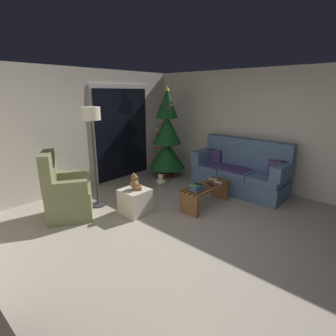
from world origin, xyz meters
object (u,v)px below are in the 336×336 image
Objects in this scene: floor_lamp at (91,124)px; couch at (240,172)px; remote_black at (210,184)px; remote_silver at (213,179)px; armchair at (66,194)px; ottoman at (135,201)px; christmas_tree at (167,138)px; teddy_bear_chestnut at (135,183)px; remote_white at (218,182)px; book_stack at (197,187)px; coffee_table at (206,192)px; cell_phone at (198,184)px; teddy_bear_cream_by_tree at (161,181)px.

couch is at bearing -32.72° from floor_lamp.
remote_silver is (0.28, 0.13, 0.00)m from remote_black.
ottoman is at bearing -40.80° from armchair.
christmas_tree is at bearing 27.40° from ottoman.
floor_lamp is at bearing 109.08° from teddy_bear_chestnut.
ottoman is (-1.30, 0.83, -0.20)m from remote_white.
floor_lamp reaches higher than armchair.
ottoman is at bearing 159.54° from couch.
book_stack is 0.15× the size of floor_lamp.
book_stack reaches higher than remote_black.
christmas_tree reaches higher than coffee_table.
remote_silver is at bearing -25.32° from ottoman.
cell_phone reaches higher than remote_black.
floor_lamp reaches higher than teddy_bear_chestnut.
floor_lamp is 6.25× the size of teddy_bear_cream_by_tree.
remote_silver is (-0.81, 0.16, 0.02)m from couch.
christmas_tree is 2.26m from ottoman.
armchair is 1.15m from teddy_bear_chestnut.
couch is 1.09× the size of floor_lamp.
remote_white and remote_black have the same top height.
teddy_bear_chestnut is at bearing -70.92° from floor_lamp.
remote_black is at bearing -170.06° from remote_silver.
remote_silver is (0.09, 0.18, 0.00)m from remote_white.
remote_silver is at bearing -84.22° from teddy_bear_cream_by_tree.
remote_white is at bearing -20.66° from coffee_table.
cell_phone is (-0.54, 0.06, 0.09)m from remote_white.
christmas_tree is (1.13, 1.76, 0.44)m from cell_phone.
teddy_bear_cream_by_tree is (-0.94, 1.42, -0.28)m from couch.
remote_black is at bearing -5.64° from book_stack.
cell_phone is at bearing -173.78° from coffee_table.
cell_phone is (-0.35, 0.02, 0.09)m from remote_black.
coffee_table is at bearing -116.00° from christmas_tree.
teddy_bear_cream_by_tree is at bearing 64.13° from cell_phone.
remote_black is at bearing -35.49° from teddy_bear_chestnut.
coffee_table is 0.97× the size of armchair.
remote_white is at bearing -108.13° from christmas_tree.
remote_white reaches higher than coffee_table.
remote_silver is 1.30m from teddy_bear_cream_by_tree.
couch reaches higher than cell_phone.
remote_white is 0.09× the size of floor_lamp.
floor_lamp is at bearing 124.08° from remote_silver.
christmas_tree is (-0.31, 1.80, 0.55)m from couch.
couch is 1.72m from teddy_bear_cream_by_tree.
book_stack is at bearing -177.34° from coffee_table.
remote_white is 0.19m from remote_black.
armchair is at bearing 176.26° from teddy_bear_cream_by_tree.
christmas_tree is 2.17m from teddy_bear_chestnut.
couch is at bearing -56.57° from teddy_bear_cream_by_tree.
remote_black is (-0.19, 0.04, 0.00)m from remote_white.
remote_white is 0.35× the size of ottoman.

